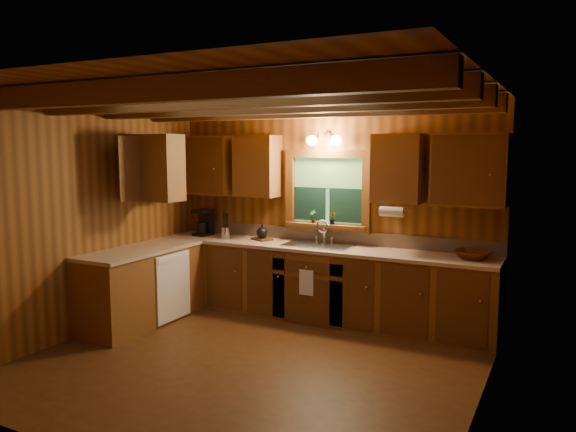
% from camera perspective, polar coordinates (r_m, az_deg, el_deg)
% --- Properties ---
extents(room, '(4.20, 4.20, 4.20)m').
position_cam_1_polar(room, '(5.22, -4.02, -1.50)').
color(room, '#4A2A11').
rests_on(room, ground).
extents(ceiling_beams, '(4.20, 2.54, 0.18)m').
position_cam_1_polar(ceiling_beams, '(5.18, -4.13, 11.63)').
color(ceiling_beams, brown).
rests_on(ceiling_beams, room).
extents(base_cabinets, '(4.20, 2.22, 0.86)m').
position_cam_1_polar(base_cabinets, '(6.72, -1.87, -7.11)').
color(base_cabinets, brown).
rests_on(base_cabinets, ground).
extents(countertop, '(4.20, 2.24, 0.04)m').
position_cam_1_polar(countertop, '(6.63, -1.76, -3.34)').
color(countertop, tan).
rests_on(countertop, base_cabinets).
extents(backsplash, '(4.20, 0.02, 0.16)m').
position_cam_1_polar(backsplash, '(6.93, 4.10, -2.06)').
color(backsplash, tan).
rests_on(backsplash, room).
extents(dishwasher_panel, '(0.02, 0.60, 0.80)m').
position_cam_1_polar(dishwasher_panel, '(6.77, -11.70, -7.16)').
color(dishwasher_panel, white).
rests_on(dishwasher_panel, base_cabinets).
extents(upper_cabinets, '(4.19, 1.77, 0.78)m').
position_cam_1_polar(upper_cabinets, '(6.68, -1.88, 5.03)').
color(upper_cabinets, brown).
rests_on(upper_cabinets, room).
extents(window, '(1.12, 0.08, 1.00)m').
position_cam_1_polar(window, '(6.85, 4.09, 2.46)').
color(window, brown).
rests_on(window, room).
extents(window_sill, '(1.06, 0.14, 0.04)m').
position_cam_1_polar(window_sill, '(6.85, 3.90, -0.98)').
color(window_sill, brown).
rests_on(window_sill, room).
extents(wall_sconce, '(0.45, 0.21, 0.17)m').
position_cam_1_polar(wall_sconce, '(6.72, 3.72, 7.80)').
color(wall_sconce, black).
rests_on(wall_sconce, room).
extents(paper_towel_roll, '(0.27, 0.11, 0.11)m').
position_cam_1_polar(paper_towel_roll, '(6.24, 10.64, 0.44)').
color(paper_towel_roll, white).
rests_on(paper_towel_roll, upper_cabinets).
extents(dish_towel, '(0.18, 0.01, 0.30)m').
position_cam_1_polar(dish_towel, '(6.47, 1.90, -6.87)').
color(dish_towel, white).
rests_on(dish_towel, base_cabinets).
extents(sink, '(0.82, 0.48, 0.43)m').
position_cam_1_polar(sink, '(6.70, 3.15, -3.45)').
color(sink, silver).
rests_on(sink, countertop).
extents(coffee_maker, '(0.20, 0.25, 0.35)m').
position_cam_1_polar(coffee_maker, '(7.56, -8.61, -0.64)').
color(coffee_maker, black).
rests_on(coffee_maker, countertop).
extents(utensil_crock, '(0.12, 0.12, 0.33)m').
position_cam_1_polar(utensil_crock, '(7.27, -6.46, -1.64)').
color(utensil_crock, silver).
rests_on(utensil_crock, countertop).
extents(cutting_board, '(0.31, 0.27, 0.02)m').
position_cam_1_polar(cutting_board, '(7.10, -2.68, -2.39)').
color(cutting_board, '#4E2B10').
rests_on(cutting_board, countertop).
extents(teakettle, '(0.14, 0.14, 0.18)m').
position_cam_1_polar(teakettle, '(7.09, -2.69, -1.72)').
color(teakettle, black).
rests_on(teakettle, cutting_board).
extents(wicker_basket, '(0.43, 0.43, 0.09)m').
position_cam_1_polar(wicker_basket, '(6.20, 18.49, -3.82)').
color(wicker_basket, '#48230C').
rests_on(wicker_basket, countertop).
extents(potted_plant_left, '(0.10, 0.09, 0.16)m').
position_cam_1_polar(potted_plant_left, '(6.90, 2.60, -0.05)').
color(potted_plant_left, '#4E2B10').
rests_on(potted_plant_left, window_sill).
extents(potted_plant_right, '(0.11, 0.10, 0.16)m').
position_cam_1_polar(potted_plant_right, '(6.78, 4.62, -0.22)').
color(potted_plant_right, '#4E2B10').
rests_on(potted_plant_right, window_sill).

